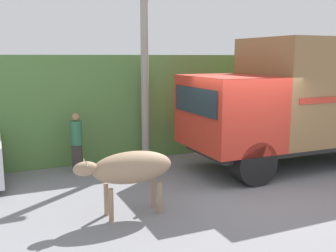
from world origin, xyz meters
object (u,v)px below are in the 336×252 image
object	(u,v)px
cargo_truck	(304,98)
brown_cow	(130,168)
utility_pole	(145,64)
pedestrian_on_hill	(76,140)

from	to	relation	value
cargo_truck	brown_cow	bearing A→B (deg)	-165.00
cargo_truck	utility_pole	xyz separation A→B (m)	(-3.91, 1.96, 0.91)
cargo_truck	brown_cow	size ratio (longest dim) A/B	3.31
brown_cow	pedestrian_on_hill	size ratio (longest dim) A/B	1.22
cargo_truck	pedestrian_on_hill	distance (m)	6.23
pedestrian_on_hill	brown_cow	bearing A→B (deg)	116.88
brown_cow	utility_pole	size ratio (longest dim) A/B	0.36
brown_cow	pedestrian_on_hill	xyz separation A→B (m)	(-0.38, 3.27, -0.06)
pedestrian_on_hill	utility_pole	bearing A→B (deg)	-153.83
cargo_truck	pedestrian_on_hill	world-z (taller)	cargo_truck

